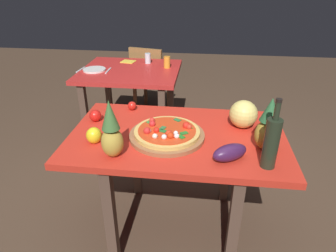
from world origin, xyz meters
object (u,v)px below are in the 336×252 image
(wine_bottle, at_px, (271,142))
(napkin_folded, at_px, (128,62))
(background_table, at_px, (131,80))
(tomato_at_corner, at_px, (132,106))
(pineapple_right, at_px, (268,127))
(tomato_by_bottle, at_px, (242,109))
(melon, at_px, (243,114))
(drinking_glass_juice, at_px, (167,62))
(fork_utensil, at_px, (81,70))
(pineapple_left, at_px, (111,132))
(bell_pepper, at_px, (94,135))
(display_table, at_px, (177,148))
(eggplant, at_px, (230,153))
(pizza_board, at_px, (167,135))
(pizza, at_px, (167,131))
(knife_utensil, at_px, (108,71))
(dinner_plate, at_px, (94,70))
(drinking_glass_water, at_px, (148,58))
(tomato_near_board, at_px, (95,116))
(dining_chair, at_px, (149,77))

(wine_bottle, relative_size, napkin_folded, 2.64)
(background_table, relative_size, tomato_at_corner, 15.87)
(pineapple_right, distance_m, tomato_by_bottle, 0.46)
(pineapple_right, distance_m, melon, 0.27)
(drinking_glass_juice, height_order, fork_utensil, drinking_glass_juice)
(pineapple_left, xyz_separation_m, pineapple_right, (0.82, 0.18, -0.01))
(drinking_glass_juice, bearing_deg, bell_pepper, -98.74)
(display_table, height_order, eggplant, eggplant)
(drinking_glass_juice, bearing_deg, tomato_at_corner, -96.46)
(drinking_glass_juice, bearing_deg, pineapple_right, -63.22)
(melon, height_order, fork_utensil, melon)
(pizza_board, relative_size, wine_bottle, 1.21)
(tomato_at_corner, relative_size, napkin_folded, 0.44)
(wine_bottle, relative_size, tomato_by_bottle, 4.83)
(pizza_board, relative_size, napkin_folded, 3.20)
(pizza, xyz_separation_m, knife_utensil, (-0.73, 1.23, -0.04))
(tomato_at_corner, height_order, drinking_glass_juice, drinking_glass_juice)
(pineapple_left, bearing_deg, dinner_plate, 112.89)
(pizza_board, bearing_deg, eggplant, -28.97)
(pizza_board, xyz_separation_m, melon, (0.46, 0.19, 0.08))
(tomato_at_corner, bearing_deg, drinking_glass_juice, 83.54)
(pizza, distance_m, melon, 0.50)
(pizza, bearing_deg, bell_pepper, -165.89)
(drinking_glass_water, bearing_deg, pineapple_left, -85.58)
(dinner_plate, xyz_separation_m, fork_utensil, (-0.14, 0.00, -0.00))
(fork_utensil, bearing_deg, melon, -29.47)
(tomato_by_bottle, bearing_deg, pizza, -140.80)
(pizza_board, bearing_deg, pineapple_right, -5.64)
(tomato_by_bottle, xyz_separation_m, fork_utensil, (-1.49, 0.84, -0.03))
(pizza, relative_size, tomato_near_board, 5.00)
(melon, relative_size, tomato_by_bottle, 2.29)
(pizza, bearing_deg, fork_utensil, 129.58)
(tomato_by_bottle, bearing_deg, tomato_at_corner, -178.43)
(melon, height_order, knife_utensil, melon)
(dining_chair, height_order, eggplant, eggplant)
(pineapple_right, relative_size, dinner_plate, 1.38)
(fork_utensil, xyz_separation_m, knife_utensil, (0.28, 0.00, 0.00))
(drinking_glass_water, bearing_deg, drinking_glass_juice, -31.56)
(dining_chair, relative_size, pizza, 2.18)
(wine_bottle, distance_m, bell_pepper, 0.97)
(dining_chair, relative_size, tomato_near_board, 10.91)
(display_table, distance_m, pizza, 0.16)
(bell_pepper, relative_size, drinking_glass_juice, 0.86)
(wine_bottle, bearing_deg, bell_pepper, 172.66)
(background_table, distance_m, fork_utensil, 0.50)
(melon, relative_size, drinking_glass_water, 1.68)
(pizza, bearing_deg, drinking_glass_juice, 97.15)
(wine_bottle, height_order, tomato_near_board, wine_bottle)
(bell_pepper, xyz_separation_m, knife_utensil, (-0.32, 1.33, -0.04))
(eggplant, xyz_separation_m, drinking_glass_water, (-0.75, 1.73, 0.01))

